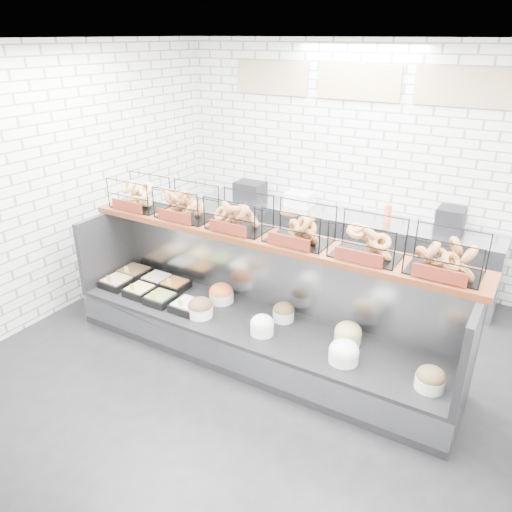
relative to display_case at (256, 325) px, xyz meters
The scene contains 5 objects.
ground 0.47m from the display_case, 86.61° to the right, with size 5.50×5.50×0.00m, color black.
room_shell 1.75m from the display_case, 85.55° to the left, with size 5.02×5.51×3.01m.
display_case is the anchor object (origin of this frame).
bagel_shelf 1.07m from the display_case, 83.79° to the left, with size 4.10×0.50×0.40m.
prep_counter 2.09m from the display_case, 89.59° to the left, with size 4.00×0.60×1.20m.
Camera 1 is at (2.20, -3.38, 3.04)m, focal length 35.00 mm.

